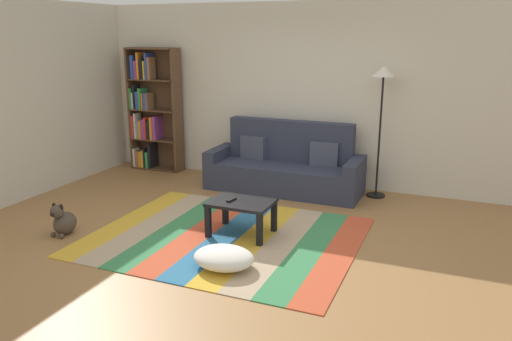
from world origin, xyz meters
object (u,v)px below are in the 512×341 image
at_px(dog, 63,221).
at_px(standing_lamp, 383,89).
at_px(couch, 285,168).
at_px(bookshelf, 150,111).
at_px(tv_remote, 231,200).
at_px(pouf, 224,258).
at_px(coffee_table, 241,207).

height_order(dog, standing_lamp, standing_lamp).
relative_size(couch, dog, 5.69).
relative_size(bookshelf, dog, 5.09).
bearing_deg(couch, dog, -124.25).
xyz_separation_m(couch, tv_remote, (0.01, -1.88, 0.08)).
relative_size(pouf, standing_lamp, 0.34).
xyz_separation_m(couch, pouf, (0.30, -2.70, -0.23)).
bearing_deg(bookshelf, standing_lamp, -1.31).
height_order(pouf, tv_remote, tv_remote).
xyz_separation_m(dog, tv_remote, (1.79, 0.74, 0.26)).
distance_m(coffee_table, standing_lamp, 2.64).
bearing_deg(coffee_table, bookshelf, 141.01).
distance_m(coffee_table, dog, 2.06).
relative_size(bookshelf, pouf, 3.29).
relative_size(bookshelf, coffee_table, 2.85).
distance_m(dog, standing_lamp, 4.39).
xyz_separation_m(couch, standing_lamp, (1.30, 0.19, 1.19)).
bearing_deg(standing_lamp, bookshelf, 178.69).
distance_m(bookshelf, dog, 3.10).
height_order(standing_lamp, tv_remote, standing_lamp).
distance_m(couch, tv_remote, 1.88).
distance_m(dog, tv_remote, 1.95).
bearing_deg(pouf, dog, 177.91).
height_order(couch, pouf, couch).
bearing_deg(pouf, tv_remote, 109.97).
distance_m(bookshelf, standing_lamp, 3.85).
xyz_separation_m(pouf, standing_lamp, (1.00, 2.89, 1.41)).
height_order(bookshelf, coffee_table, bookshelf).
xyz_separation_m(couch, dog, (-1.78, -2.62, -0.18)).
relative_size(couch, standing_lamp, 1.24).
bearing_deg(dog, pouf, -2.09).
relative_size(coffee_table, dog, 1.78).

